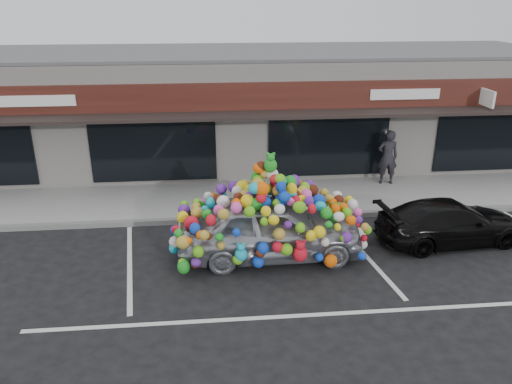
{
  "coord_description": "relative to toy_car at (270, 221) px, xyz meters",
  "views": [
    {
      "loc": [
        -1.08,
        -10.94,
        6.3
      ],
      "look_at": [
        0.09,
        1.4,
        1.36
      ],
      "focal_mm": 35.0,
      "sensor_mm": 36.0,
      "label": 1
    }
  ],
  "objects": [
    {
      "name": "parking_stripe_mid",
      "position": [
        2.45,
        -0.17,
        -0.97
      ],
      "size": [
        0.73,
        4.37,
        0.01
      ],
      "primitive_type": "cube",
      "rotation": [
        0.0,
        0.0,
        0.14
      ],
      "color": "silver",
      "rests_on": "ground"
    },
    {
      "name": "parking_stripe_left",
      "position": [
        -3.55,
        -0.17,
        -0.97
      ],
      "size": [
        0.73,
        4.37,
        0.01
      ],
      "primitive_type": "cube",
      "rotation": [
        0.0,
        0.0,
        0.14
      ],
      "color": "silver",
      "rests_on": "ground"
    },
    {
      "name": "black_sedan",
      "position": [
        4.94,
        0.31,
        -0.4
      ],
      "size": [
        2.0,
        4.13,
        1.16
      ],
      "primitive_type": "imported",
      "rotation": [
        0.0,
        0.0,
        1.67
      ],
      "color": "black",
      "rests_on": "ground"
    },
    {
      "name": "toy_car",
      "position": [
        0.0,
        0.0,
        0.0
      ],
      "size": [
        3.34,
        4.96,
        2.88
      ],
      "rotation": [
        0.0,
        0.0,
        1.59
      ],
      "color": "gray",
      "rests_on": "ground"
    },
    {
      "name": "lane_line",
      "position": [
        1.65,
        -2.67,
        -0.97
      ],
      "size": [
        14.0,
        0.12,
        0.01
      ],
      "primitive_type": "cube",
      "color": "silver",
      "rests_on": "ground"
    },
    {
      "name": "shop_building",
      "position": [
        -0.35,
        8.07,
        1.19
      ],
      "size": [
        24.0,
        7.2,
        4.31
      ],
      "color": "silver",
      "rests_on": "ground"
    },
    {
      "name": "sidewalk",
      "position": [
        -0.35,
        3.63,
        -0.9
      ],
      "size": [
        26.0,
        3.0,
        0.15
      ],
      "primitive_type": "cube",
      "color": "gray",
      "rests_on": "ground"
    },
    {
      "name": "kerb",
      "position": [
        -0.35,
        2.13,
        -0.9
      ],
      "size": [
        26.0,
        0.18,
        0.16
      ],
      "primitive_type": "cube",
      "color": "slate",
      "rests_on": "ground"
    },
    {
      "name": "ground",
      "position": [
        -0.35,
        -0.37,
        -0.98
      ],
      "size": [
        90.0,
        90.0,
        0.0
      ],
      "primitive_type": "plane",
      "color": "black",
      "rests_on": "ground"
    },
    {
      "name": "pedestrian_a",
      "position": [
        4.59,
        4.47,
        0.12
      ],
      "size": [
        0.73,
        0.51,
        1.9
      ],
      "primitive_type": "imported",
      "rotation": [
        0.0,
        0.0,
        3.05
      ],
      "color": "black",
      "rests_on": "sidewalk"
    }
  ]
}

